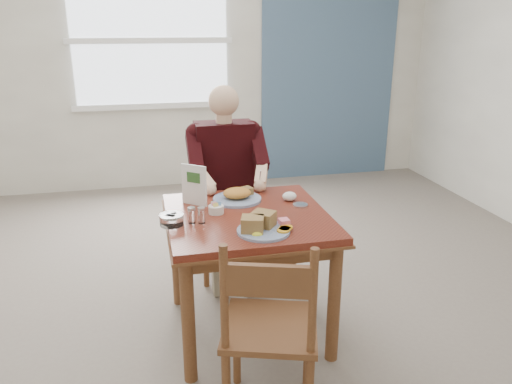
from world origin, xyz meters
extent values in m
plane|color=#6B5E57|center=(0.00, 0.00, 0.00)|extent=(6.00, 6.00, 0.00)
plane|color=silver|center=(0.00, 3.00, 1.40)|extent=(5.50, 0.00, 5.50)
cube|color=#415C79|center=(1.60, 2.98, 1.40)|extent=(1.60, 0.02, 2.80)
ellipsoid|color=#FFFD35|center=(-0.02, -0.33, 0.77)|extent=(0.06, 0.05, 0.03)
ellipsoid|color=white|center=(0.30, 0.16, 0.78)|extent=(0.11, 0.10, 0.06)
cylinder|color=silver|center=(0.33, 0.06, 0.76)|extent=(0.10, 0.10, 0.01)
cube|color=white|center=(-0.40, 2.97, 1.60)|extent=(1.60, 0.02, 1.30)
cube|color=white|center=(-0.40, 2.96, 0.92)|extent=(1.72, 0.04, 0.06)
cube|color=white|center=(-0.40, 2.96, 1.60)|extent=(1.72, 0.04, 0.06)
cube|color=maroon|center=(0.00, 0.00, 0.73)|extent=(0.90, 0.90, 0.04)
cube|color=brown|center=(0.00, 0.00, 0.70)|extent=(0.92, 0.92, 0.01)
cylinder|color=brown|center=(-0.39, -0.39, 0.35)|extent=(0.07, 0.07, 0.71)
cylinder|color=brown|center=(0.39, -0.39, 0.35)|extent=(0.07, 0.07, 0.71)
cylinder|color=brown|center=(-0.39, 0.39, 0.35)|extent=(0.07, 0.07, 0.71)
cylinder|color=brown|center=(0.39, 0.39, 0.35)|extent=(0.07, 0.07, 0.71)
cube|color=brown|center=(0.00, -0.39, 0.66)|extent=(0.80, 0.03, 0.08)
cube|color=brown|center=(0.00, 0.39, 0.66)|extent=(0.80, 0.03, 0.08)
cube|color=brown|center=(-0.39, 0.00, 0.66)|extent=(0.03, 0.80, 0.08)
cube|color=brown|center=(0.39, 0.00, 0.66)|extent=(0.03, 0.80, 0.08)
cylinder|color=brown|center=(-0.18, 0.57, 0.23)|extent=(0.04, 0.04, 0.45)
cylinder|color=brown|center=(0.18, 0.57, 0.23)|extent=(0.04, 0.04, 0.45)
cylinder|color=brown|center=(-0.18, 0.93, 0.23)|extent=(0.04, 0.04, 0.45)
cylinder|color=brown|center=(0.18, 0.93, 0.23)|extent=(0.04, 0.04, 0.45)
cube|color=brown|center=(0.00, 0.75, 0.47)|extent=(0.42, 0.42, 0.03)
cylinder|color=brown|center=(-0.18, 0.93, 0.70)|extent=(0.04, 0.04, 0.50)
cylinder|color=brown|center=(0.18, 0.93, 0.70)|extent=(0.04, 0.04, 0.50)
cube|color=brown|center=(0.00, 0.93, 0.80)|extent=(0.38, 0.03, 0.14)
cylinder|color=brown|center=(-0.16, -0.46, 0.23)|extent=(0.05, 0.05, 0.45)
cylinder|color=brown|center=(0.19, -0.57, 0.23)|extent=(0.05, 0.05, 0.45)
cube|color=brown|center=(-0.04, -0.69, 0.47)|extent=(0.53, 0.53, 0.03)
cylinder|color=brown|center=(-0.27, -0.81, 0.70)|extent=(0.05, 0.05, 0.50)
cylinder|color=brown|center=(0.07, -0.92, 0.70)|extent=(0.05, 0.05, 0.50)
cube|color=brown|center=(-0.10, -0.86, 0.80)|extent=(0.37, 0.15, 0.14)
cube|color=gray|center=(-0.10, 0.63, 0.54)|extent=(0.13, 0.38, 0.12)
cube|color=gray|center=(0.10, 0.63, 0.54)|extent=(0.13, 0.38, 0.12)
cube|color=gray|center=(-0.10, 0.45, 0.24)|extent=(0.10, 0.10, 0.48)
cube|color=gray|center=(0.10, 0.45, 0.24)|extent=(0.10, 0.10, 0.48)
cube|color=black|center=(0.00, 0.78, 0.84)|extent=(0.40, 0.22, 0.58)
sphere|color=black|center=(-0.19, 0.78, 1.06)|extent=(0.15, 0.15, 0.15)
sphere|color=black|center=(0.19, 0.78, 1.06)|extent=(0.15, 0.15, 0.15)
cylinder|color=#DBAD8B|center=(0.00, 0.76, 1.15)|extent=(0.11, 0.11, 0.08)
sphere|color=#DBAD8B|center=(0.00, 0.76, 1.28)|extent=(0.21, 0.21, 0.21)
cube|color=black|center=(-0.22, 0.67, 0.96)|extent=(0.09, 0.29, 0.27)
cube|color=black|center=(0.22, 0.67, 0.96)|extent=(0.09, 0.29, 0.27)
sphere|color=black|center=(-0.22, 0.55, 0.86)|extent=(0.09, 0.09, 0.09)
sphere|color=black|center=(0.22, 0.55, 0.86)|extent=(0.09, 0.09, 0.09)
cube|color=#DBAD8B|center=(-0.19, 0.46, 0.82)|extent=(0.14, 0.23, 0.14)
cube|color=#DBAD8B|center=(0.19, 0.46, 0.82)|extent=(0.14, 0.23, 0.14)
sphere|color=#DBAD8B|center=(-0.16, 0.37, 0.79)|extent=(0.08, 0.08, 0.08)
sphere|color=#DBAD8B|center=(0.16, 0.37, 0.79)|extent=(0.08, 0.08, 0.08)
cylinder|color=silver|center=(0.16, 0.37, 0.84)|extent=(0.01, 0.05, 0.12)
cylinder|color=white|center=(0.03, -0.27, 0.76)|extent=(0.37, 0.37, 0.02)
cube|color=tan|center=(-0.03, -0.28, 0.80)|extent=(0.14, 0.13, 0.08)
cube|color=tan|center=(0.04, -0.22, 0.80)|extent=(0.15, 0.15, 0.08)
cylinder|color=orange|center=(0.12, -0.31, 0.77)|extent=(0.09, 0.09, 0.01)
cylinder|color=orange|center=(0.13, -0.30, 0.77)|extent=(0.08, 0.08, 0.01)
cylinder|color=orange|center=(0.15, -0.28, 0.77)|extent=(0.07, 0.07, 0.01)
cube|color=pink|center=(0.15, -0.23, 0.78)|extent=(0.06, 0.06, 0.03)
cylinder|color=white|center=(-0.01, 0.24, 0.76)|extent=(0.39, 0.39, 0.02)
ellipsoid|color=gold|center=(-0.01, 0.24, 0.80)|extent=(0.21, 0.20, 0.06)
cube|color=tan|center=(0.04, 0.28, 0.79)|extent=(0.13, 0.10, 0.04)
cylinder|color=white|center=(-0.17, 0.05, 0.77)|extent=(0.11, 0.11, 0.05)
cube|color=pink|center=(-0.18, 0.05, 0.81)|extent=(0.03, 0.01, 0.02)
cube|color=#6699D8|center=(-0.15, 0.06, 0.81)|extent=(0.03, 0.03, 0.02)
cube|color=#EAD159|center=(-0.17, 0.04, 0.81)|extent=(0.03, 0.02, 0.02)
cube|color=white|center=(-0.18, 0.07, 0.81)|extent=(0.03, 0.02, 0.02)
cylinder|color=white|center=(-0.32, -0.06, 0.79)|extent=(0.05, 0.05, 0.07)
cylinder|color=silver|center=(-0.32, -0.06, 0.83)|extent=(0.05, 0.05, 0.02)
cylinder|color=white|center=(-0.27, -0.07, 0.79)|extent=(0.05, 0.05, 0.07)
cylinder|color=silver|center=(-0.27, -0.07, 0.83)|extent=(0.05, 0.05, 0.02)
cylinder|color=white|center=(-0.43, -0.06, 0.78)|extent=(0.16, 0.16, 0.06)
cylinder|color=white|center=(-0.44, -0.07, 0.80)|extent=(0.04, 0.04, 0.02)
cylinder|color=white|center=(-0.41, -0.05, 0.80)|extent=(0.04, 0.04, 0.02)
cylinder|color=white|center=(-0.42, -0.08, 0.80)|extent=(0.04, 0.04, 0.02)
cube|color=white|center=(-0.27, 0.22, 0.87)|extent=(0.14, 0.11, 0.24)
cube|color=#2D5926|center=(-0.28, 0.21, 0.92)|extent=(0.07, 0.06, 0.06)
camera|label=1|loc=(-0.54, -2.58, 1.78)|focal=35.00mm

